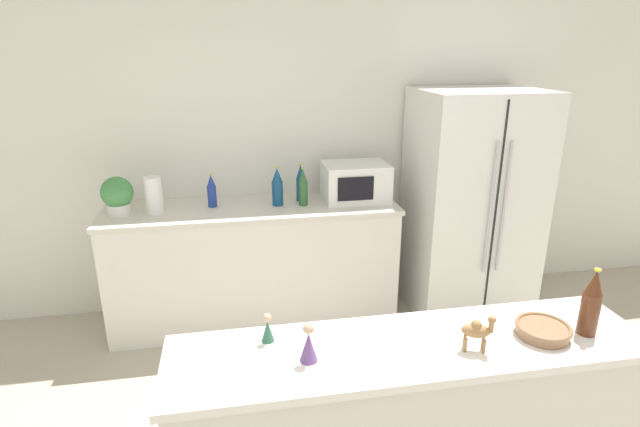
# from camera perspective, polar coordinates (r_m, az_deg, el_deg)

# --- Properties ---
(wall_back) EXTENTS (8.00, 0.06, 2.55)m
(wall_back) POSITION_cam_1_polar(r_m,az_deg,el_deg) (3.95, -2.07, 7.52)
(wall_back) COLOR silver
(wall_back) RESTS_ON ground_plane
(back_counter) EXTENTS (2.13, 0.63, 0.92)m
(back_counter) POSITION_cam_1_polar(r_m,az_deg,el_deg) (3.86, -7.48, -5.66)
(back_counter) COLOR silver
(back_counter) RESTS_ON ground_plane
(refrigerator) EXTENTS (0.91, 0.76, 1.74)m
(refrigerator) POSITION_cam_1_polar(r_m,az_deg,el_deg) (4.05, 16.86, 1.05)
(refrigerator) COLOR silver
(refrigerator) RESTS_ON ground_plane
(potted_plant) EXTENTS (0.22, 0.22, 0.27)m
(potted_plant) POSITION_cam_1_polar(r_m,az_deg,el_deg) (3.69, -22.15, 1.96)
(potted_plant) COLOR silver
(potted_plant) RESTS_ON back_counter
(paper_towel_roll) EXTENTS (0.12, 0.12, 0.26)m
(paper_towel_roll) POSITION_cam_1_polar(r_m,az_deg,el_deg) (3.65, -18.45, 1.99)
(paper_towel_roll) COLOR white
(paper_towel_roll) RESTS_ON back_counter
(microwave) EXTENTS (0.48, 0.37, 0.28)m
(microwave) POSITION_cam_1_polar(r_m,az_deg,el_deg) (3.77, 4.06, 3.62)
(microwave) COLOR white
(microwave) RESTS_ON back_counter
(back_bottle_0) EXTENTS (0.07, 0.07, 0.29)m
(back_bottle_0) POSITION_cam_1_polar(r_m,az_deg,el_deg) (3.75, -2.22, 3.48)
(back_bottle_0) COLOR navy
(back_bottle_0) RESTS_ON back_counter
(back_bottle_1) EXTENTS (0.07, 0.07, 0.28)m
(back_bottle_1) POSITION_cam_1_polar(r_m,az_deg,el_deg) (3.64, -1.94, 3.00)
(back_bottle_1) COLOR #2D6033
(back_bottle_1) RESTS_ON back_counter
(back_bottle_2) EXTENTS (0.08, 0.08, 0.29)m
(back_bottle_2) POSITION_cam_1_polar(r_m,az_deg,el_deg) (3.65, -4.90, 3.02)
(back_bottle_2) COLOR navy
(back_bottle_2) RESTS_ON back_counter
(back_bottle_3) EXTENTS (0.07, 0.07, 0.25)m
(back_bottle_3) POSITION_cam_1_polar(r_m,az_deg,el_deg) (3.69, -12.28, 2.53)
(back_bottle_3) COLOR navy
(back_bottle_3) RESTS_ON back_counter
(wine_bottle) EXTENTS (0.08, 0.08, 0.29)m
(wine_bottle) POSITION_cam_1_polar(r_m,az_deg,el_deg) (2.32, 28.59, -8.99)
(wine_bottle) COLOR #562D19
(wine_bottle) RESTS_ON bar_counter
(fruit_bowl) EXTENTS (0.22, 0.22, 0.05)m
(fruit_bowl) POSITION_cam_1_polar(r_m,az_deg,el_deg) (2.27, 24.13, -12.03)
(fruit_bowl) COLOR #8C6647
(fruit_bowl) RESTS_ON bar_counter
(camel_figurine) EXTENTS (0.13, 0.09, 0.16)m
(camel_figurine) POSITION_cam_1_polar(r_m,az_deg,el_deg) (2.06, 17.54, -12.58)
(camel_figurine) COLOR olive
(camel_figurine) RESTS_ON bar_counter
(wise_man_figurine_blue) EXTENTS (0.05, 0.05, 0.12)m
(wise_man_figurine_blue) POSITION_cam_1_polar(r_m,az_deg,el_deg) (2.05, -6.01, -13.03)
(wise_man_figurine_blue) COLOR #33664C
(wise_man_figurine_blue) RESTS_ON bar_counter
(wise_man_figurine_crimson) EXTENTS (0.07, 0.07, 0.16)m
(wise_man_figurine_crimson) POSITION_cam_1_polar(r_m,az_deg,el_deg) (1.92, -1.31, -14.75)
(wise_man_figurine_crimson) COLOR #6B4784
(wise_man_figurine_crimson) RESTS_ON bar_counter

